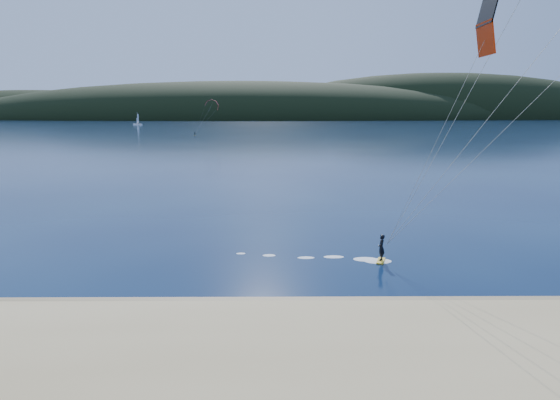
# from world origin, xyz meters

# --- Properties ---
(ground) EXTENTS (1800.00, 1800.00, 0.00)m
(ground) POSITION_xyz_m (0.00, 0.00, 0.00)
(ground) COLOR #071536
(ground) RESTS_ON ground
(wet_sand) EXTENTS (220.00, 2.50, 0.10)m
(wet_sand) POSITION_xyz_m (0.00, 4.50, 0.05)
(wet_sand) COLOR olive
(wet_sand) RESTS_ON ground
(headland) EXTENTS (1200.00, 310.00, 140.00)m
(headland) POSITION_xyz_m (0.63, 745.28, 0.00)
(headland) COLOR black
(headland) RESTS_ON ground
(kitesurfer_near) EXTENTS (24.11, 8.44, 18.87)m
(kitesurfer_near) POSITION_xyz_m (17.55, 7.63, 14.96)
(kitesurfer_near) COLOR gold
(kitesurfer_near) RESTS_ON ground
(kitesurfer_far) EXTENTS (12.65, 6.63, 16.24)m
(kitesurfer_far) POSITION_xyz_m (-27.06, 202.92, 12.79)
(kitesurfer_far) COLOR gold
(kitesurfer_far) RESTS_ON ground
(sailboat) EXTENTS (7.51, 4.72, 10.50)m
(sailboat) POSITION_xyz_m (-112.85, 393.45, 0.77)
(sailboat) COLOR white
(sailboat) RESTS_ON ground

